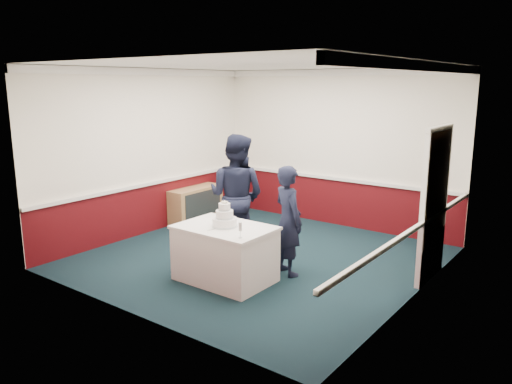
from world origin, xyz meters
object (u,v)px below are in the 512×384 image
Objects in this scene: cake_knife at (213,229)px; person_woman at (288,221)px; person_man at (236,196)px; champagne_flute at (240,228)px; wedding_cake at (225,219)px; sideboard at (196,205)px; cake_table at (225,253)px.

person_woman is at bearing 63.45° from cake_knife.
champagne_flute is at bearing 119.87° from person_man.
champagne_flute is at bearing -29.25° from wedding_cake.
person_man is at bearing 17.96° from person_woman.
person_man is (-1.04, 1.20, 0.06)m from champagne_flute.
wedding_cake reaches higher than champagne_flute.
cake_table is at bearing -39.13° from sideboard.
champagne_flute is at bearing -2.93° from cake_knife.
person_woman is at bearing 52.82° from wedding_cake.
sideboard is at bearing 140.87° from cake_table.
sideboard is at bearing -40.07° from person_man.
wedding_cake is 0.23m from cake_knife.
person_man reaches higher than champagne_flute.
cake_table is 0.82× the size of person_woman.
cake_table reaches higher than sideboard.
person_man reaches higher than sideboard.
person_man is (1.91, -1.07, 0.63)m from sideboard.
cake_table is 1.02m from person_woman.
person_man reaches higher than wedding_cake.
person_woman reaches higher than wedding_cake.
person_woman reaches higher than cake_table.
wedding_cake is at bearing 80.01° from person_woman.
cake_knife reaches higher than sideboard.
cake_knife is (2.42, -2.19, 0.44)m from sideboard.
person_man is at bearing 130.74° from champagne_flute.
person_woman is (0.60, 0.95, 0.01)m from cake_knife.
cake_table is 0.67× the size of person_man.
cake_table is 6.00× the size of cake_knife.
champagne_flute is 1.04m from person_woman.
champagne_flute is (0.50, -0.28, 0.03)m from wedding_cake.
person_woman is at bearing 86.36° from champagne_flute.
wedding_cake is 1.65× the size of cake_knife.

